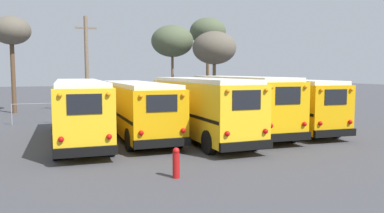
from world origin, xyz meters
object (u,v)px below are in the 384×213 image
Objects in this scene: school_bus_2 at (200,106)px; bare_tree_2 at (172,41)px; school_bus_3 at (238,102)px; bare_tree_1 at (208,32)px; bare_tree_3 at (214,48)px; bare_tree_0 at (11,32)px; school_bus_0 at (80,108)px; fire_hydrant at (176,163)px; school_bus_1 at (136,107)px; school_bus_4 at (284,102)px; utility_pole at (87,64)px.

bare_tree_2 is (3.75, 17.75, 4.83)m from school_bus_2.
bare_tree_1 reaches higher than school_bus_3.
school_bus_3 is 14.53m from bare_tree_3.
bare_tree_2 is at bearing 87.41° from school_bus_3.
bare_tree_1 is at bearing 12.26° from bare_tree_0.
bare_tree_0 is (-10.69, 17.01, 5.17)m from school_bus_2.
school_bus_0 is 10.31× the size of fire_hydrant.
bare_tree_1 is 9.30× the size of fire_hydrant.
school_bus_0 is at bearing -167.39° from school_bus_1.
school_bus_2 is 7.53m from fire_hydrant.
school_bus_3 is 1.32× the size of bare_tree_0.
school_bus_1 is at bearing 175.50° from school_bus_3.
bare_tree_3 is at bearing -106.38° from bare_tree_1.
bare_tree_2 is (-2.29, 16.36, 4.90)m from school_bus_4.
school_bus_0 is 12.07m from school_bus_4.
school_bus_3 reaches higher than school_bus_1.
school_bus_1 is 23.55m from bare_tree_1.
bare_tree_0 is 0.86× the size of bare_tree_1.
school_bus_0 is at bearing -126.98° from bare_tree_1.
bare_tree_1 reaches higher than bare_tree_0.
bare_tree_2 is (9.79, 16.39, 4.88)m from school_bus_0.
bare_tree_1 reaches higher than bare_tree_2.
bare_tree_3 reaches higher than school_bus_0.
bare_tree_3 is (-1.87, -6.36, -2.21)m from bare_tree_1.
school_bus_0 is 14.15m from utility_pole.
school_bus_2 is 20.75m from bare_tree_0.
bare_tree_2 is (0.73, 16.19, 4.79)m from school_bus_3.
school_bus_1 is 17.64m from bare_tree_0.
school_bus_2 reaches higher than school_bus_1.
bare_tree_1 is at bearing 67.16° from school_bus_2.
school_bus_2 reaches higher than school_bus_4.
school_bus_1 is 1.29× the size of utility_pole.
school_bus_3 is at bearing -106.78° from bare_tree_1.
school_bus_2 reaches higher than school_bus_0.
school_bus_3 is at bearing 27.38° from school_bus_2.
bare_tree_2 is (-5.21, -3.53, -1.44)m from bare_tree_1.
fire_hydrant is (-3.37, -6.62, -1.23)m from school_bus_2.
school_bus_1 is 10.35× the size of fire_hydrant.
bare_tree_0 is 14.46m from bare_tree_2.
school_bus_2 is 9.75× the size of fire_hydrant.
fire_hydrant is at bearing -115.90° from bare_tree_3.
bare_tree_0 reaches higher than bare_tree_2.
school_bus_2 reaches higher than fire_hydrant.
bare_tree_2 reaches higher than school_bus_1.
school_bus_3 is 10.48× the size of fire_hydrant.
bare_tree_3 reaches higher than fire_hydrant.
bare_tree_3 is (1.06, 13.52, 4.13)m from school_bus_4.
bare_tree_0 is at bearing 163.28° from utility_pole.
utility_pole is at bearing -156.07° from bare_tree_1.
school_bus_3 is (9.05, 0.20, 0.09)m from school_bus_0.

